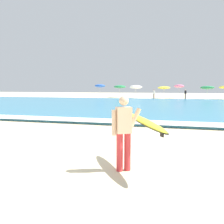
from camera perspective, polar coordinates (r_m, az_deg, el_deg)
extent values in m
plane|color=beige|center=(7.74, -23.03, -9.20)|extent=(160.00, 160.00, 0.00)
cube|color=teal|center=(26.61, 5.74, 1.63)|extent=(120.00, 28.00, 0.14)
cube|color=white|center=(13.69, -4.45, -1.83)|extent=(120.00, 1.64, 0.01)
cylinder|color=red|center=(5.82, 1.75, -9.13)|extent=(0.15, 0.15, 0.88)
cylinder|color=red|center=(5.87, 3.53, -9.00)|extent=(0.15, 0.15, 0.88)
cube|color=beige|center=(5.70, 2.68, -1.85)|extent=(0.40, 0.36, 0.60)
sphere|color=beige|center=(5.66, 2.70, 2.57)|extent=(0.22, 0.22, 0.22)
cylinder|color=beige|center=(5.64, 0.44, -2.43)|extent=(0.10, 0.10, 0.58)
cylinder|color=beige|center=(5.80, 5.18, -1.54)|extent=(0.32, 0.24, 0.51)
ellipsoid|color=yellow|center=(5.87, 7.48, -2.16)|extent=(1.40, 2.12, 0.24)
ellipsoid|color=black|center=(5.88, 7.47, -2.34)|extent=(1.47, 2.21, 0.20)
cube|color=black|center=(5.06, 11.28, -4.80)|extent=(0.09, 0.13, 0.14)
cylinder|color=beige|center=(45.30, -2.74, 4.54)|extent=(0.05, 0.05, 2.09)
ellipsoid|color=blue|center=(45.29, -2.75, 5.96)|extent=(1.88, 1.92, 0.68)
cylinder|color=beige|center=(47.18, 1.77, 4.49)|extent=(0.05, 0.05, 1.94)
ellipsoid|color=#23844C|center=(47.17, 1.77, 5.77)|extent=(2.25, 2.26, 0.58)
cylinder|color=beige|center=(44.59, 5.42, 4.36)|extent=(0.05, 0.05, 1.88)
ellipsoid|color=white|center=(44.58, 5.43, 5.68)|extent=(2.22, 2.25, 0.72)
cylinder|color=beige|center=(45.59, 11.71, 4.24)|extent=(0.05, 0.05, 1.78)
ellipsoid|color=yellow|center=(45.58, 11.73, 5.44)|extent=(2.15, 2.18, 0.61)
cylinder|color=beige|center=(44.08, 14.97, 4.29)|extent=(0.05, 0.05, 2.04)
ellipsoid|color=pink|center=(44.07, 15.01, 5.71)|extent=(1.73, 1.76, 0.62)
cylinder|color=beige|center=(43.59, 20.81, 3.93)|extent=(0.05, 0.05, 1.79)
ellipsoid|color=#23844C|center=(43.58, 20.85, 5.21)|extent=(2.24, 2.27, 0.68)
cylinder|color=#383842|center=(43.30, 9.50, 3.59)|extent=(0.20, 0.20, 0.84)
cube|color=white|center=(43.28, 9.52, 4.50)|extent=(0.32, 0.20, 0.54)
sphere|color=#9E7051|center=(43.28, 9.52, 4.99)|extent=(0.20, 0.20, 0.20)
cylinder|color=#383842|center=(42.84, 16.32, 3.41)|extent=(0.20, 0.20, 0.84)
cube|color=black|center=(42.82, 16.35, 4.34)|extent=(0.32, 0.20, 0.54)
sphere|color=beige|center=(42.82, 16.36, 4.83)|extent=(0.20, 0.20, 0.20)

